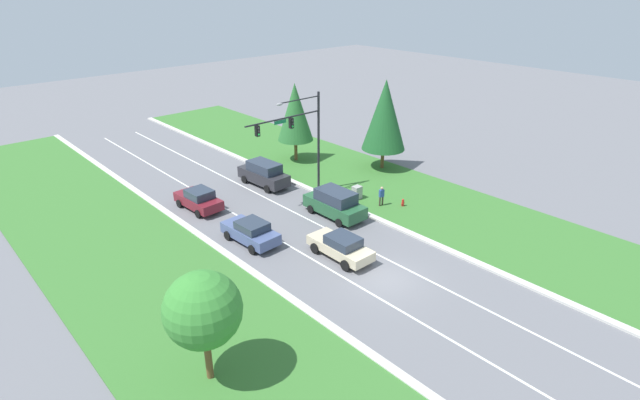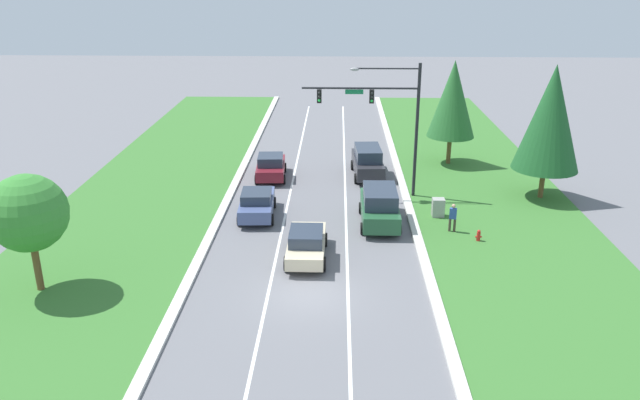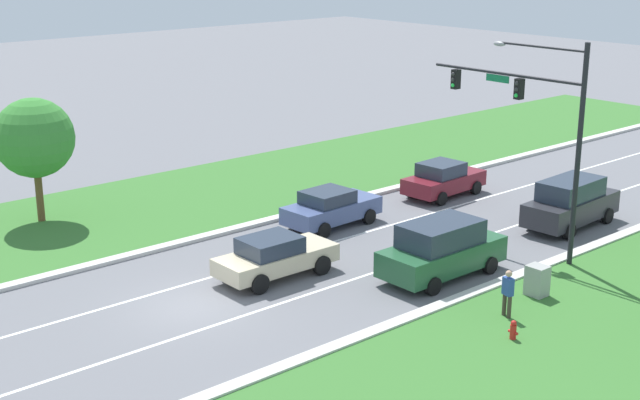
% 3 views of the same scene
% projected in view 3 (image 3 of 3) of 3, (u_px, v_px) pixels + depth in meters
% --- Properties ---
extents(ground_plane, '(160.00, 160.00, 0.00)m').
position_uv_depth(ground_plane, '(193.00, 306.00, 30.33)').
color(ground_plane, slate).
extents(curb_strip_right, '(0.50, 90.00, 0.15)m').
position_uv_depth(curb_strip_right, '(298.00, 361.00, 26.21)').
color(curb_strip_right, beige).
rests_on(curb_strip_right, ground_plane).
extents(curb_strip_left, '(0.50, 90.00, 0.15)m').
position_uv_depth(curb_strip_left, '(113.00, 260.00, 34.40)').
color(curb_strip_left, beige).
rests_on(curb_strip_left, ground_plane).
extents(grass_verge_left, '(10.00, 90.00, 0.08)m').
position_uv_depth(grass_verge_left, '(53.00, 228.00, 38.22)').
color(grass_verge_left, '#38702D').
rests_on(grass_verge_left, ground_plane).
extents(lane_stripe_inner_left, '(0.14, 81.00, 0.01)m').
position_uv_depth(lane_stripe_inner_left, '(165.00, 290.00, 31.63)').
color(lane_stripe_inner_left, white).
rests_on(lane_stripe_inner_left, ground_plane).
extents(lane_stripe_inner_right, '(0.14, 81.00, 0.01)m').
position_uv_depth(lane_stripe_inner_right, '(223.00, 322.00, 29.02)').
color(lane_stripe_inner_right, white).
rests_on(lane_stripe_inner_right, ground_plane).
extents(traffic_signal_mast, '(7.19, 0.41, 8.46)m').
position_uv_depth(traffic_signal_mast, '(536.00, 114.00, 33.85)').
color(traffic_signal_mast, black).
rests_on(traffic_signal_mast, ground_plane).
extents(forest_suv, '(2.24, 5.06, 2.13)m').
position_uv_depth(forest_suv, '(442.00, 249.00, 32.63)').
color(forest_suv, '#235633').
rests_on(forest_suv, ground_plane).
extents(burgundy_sedan, '(2.26, 4.42, 1.70)m').
position_uv_depth(burgundy_sedan, '(443.00, 179.00, 42.85)').
color(burgundy_sedan, maroon).
rests_on(burgundy_sedan, ground_plane).
extents(champagne_sedan, '(2.05, 4.65, 1.61)m').
position_uv_depth(champagne_sedan, '(275.00, 256.00, 32.62)').
color(champagne_sedan, beige).
rests_on(champagne_sedan, ground_plane).
extents(charcoal_suv, '(2.28, 5.15, 2.13)m').
position_uv_depth(charcoal_suv, '(571.00, 203.00, 38.27)').
color(charcoal_suv, '#28282D').
rests_on(charcoal_suv, ground_plane).
extents(slate_blue_sedan, '(2.24, 4.53, 1.63)m').
position_uv_depth(slate_blue_sedan, '(331.00, 208.00, 38.42)').
color(slate_blue_sedan, '#475684').
rests_on(slate_blue_sedan, ground_plane).
extents(utility_cabinet, '(0.70, 0.60, 1.16)m').
position_uv_depth(utility_cabinet, '(537.00, 282.00, 30.89)').
color(utility_cabinet, '#9E9E99').
rests_on(utility_cabinet, ground_plane).
extents(pedestrian, '(0.42, 0.31, 1.69)m').
position_uv_depth(pedestrian, '(508.00, 292.00, 29.05)').
color(pedestrian, '#42382D').
rests_on(pedestrian, ground_plane).
extents(fire_hydrant, '(0.34, 0.20, 0.70)m').
position_uv_depth(fire_hydrant, '(513.00, 331.00, 27.58)').
color(fire_hydrant, red).
rests_on(fire_hydrant, ground_plane).
extents(oak_near_left_tree, '(3.44, 3.44, 5.52)m').
position_uv_depth(oak_near_left_tree, '(34.00, 138.00, 38.09)').
color(oak_near_left_tree, brown).
rests_on(oak_near_left_tree, ground_plane).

